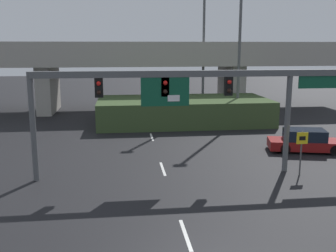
# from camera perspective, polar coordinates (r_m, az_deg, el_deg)

# --- Properties ---
(lane_markings) EXTENTS (0.14, 40.72, 0.01)m
(lane_markings) POSITION_cam_1_polar(r_m,az_deg,el_deg) (25.16, -1.69, -3.58)
(lane_markings) COLOR silver
(lane_markings) RESTS_ON ground
(signal_gantry) EXTENTS (16.07, 0.44, 5.38)m
(signal_gantry) POSITION_cam_1_polar(r_m,az_deg,el_deg) (19.62, 2.59, 5.18)
(signal_gantry) COLOR #515456
(signal_gantry) RESTS_ON ground
(speed_limit_sign) EXTENTS (0.60, 0.11, 2.32)m
(speed_limit_sign) POSITION_cam_1_polar(r_m,az_deg,el_deg) (21.20, 18.80, -2.87)
(speed_limit_sign) COLOR #4C4C4C
(speed_limit_sign) RESTS_ON ground
(highway_light_pole_near) EXTENTS (0.70, 0.36, 14.32)m
(highway_light_pole_near) POSITION_cam_1_polar(r_m,az_deg,el_deg) (34.56, 10.40, 12.98)
(highway_light_pole_near) COLOR #515456
(highway_light_pole_near) RESTS_ON ground
(highway_light_pole_far) EXTENTS (0.70, 0.36, 15.86)m
(highway_light_pole_far) POSITION_cam_1_polar(r_m,az_deg,el_deg) (38.41, 5.24, 14.10)
(highway_light_pole_far) COLOR #515456
(highway_light_pole_far) RESTS_ON ground
(overpass_bridge) EXTENTS (44.56, 7.59, 6.95)m
(overpass_bridge) POSITION_cam_1_polar(r_m,az_deg,el_deg) (40.74, -3.84, 9.26)
(overpass_bridge) COLOR #A39E93
(overpass_bridge) RESTS_ON ground
(grass_embankment) EXTENTS (14.55, 6.78, 2.12)m
(grass_embankment) POSITION_cam_1_polar(r_m,az_deg,el_deg) (33.96, 2.22, 2.21)
(grass_embankment) COLOR #384C28
(grass_embankment) RESTS_ON ground
(parked_sedan_near_right) EXTENTS (5.05, 2.85, 1.42)m
(parked_sedan_near_right) POSITION_cam_1_polar(r_m,az_deg,el_deg) (26.33, 19.42, -2.09)
(parked_sedan_near_right) COLOR maroon
(parked_sedan_near_right) RESTS_ON ground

